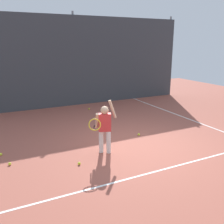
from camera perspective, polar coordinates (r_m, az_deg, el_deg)
ground_plane at (r=6.89m, az=5.97°, el=-7.54°), size 20.00×20.00×0.00m
court_line_baseline at (r=5.88m, az=13.29°, el=-12.07°), size 9.00×0.05×0.00m
court_line_sideline at (r=9.38m, az=18.05°, el=-1.93°), size 0.05×9.00×0.00m
back_fence_windscreen at (r=11.09m, az=-8.39°, el=11.19°), size 10.42×0.08×3.78m
fence_post_1 at (r=11.14m, az=-8.51°, el=11.59°), size 0.09×0.09×3.93m
fence_post_2 at (r=13.58m, az=12.69°, el=12.05°), size 0.09×0.09×3.93m
tennis_player at (r=6.16m, az=-1.74°, el=-3.04°), size 0.84×0.57×1.35m
tennis_ball_0 at (r=6.25m, az=-22.13°, el=-10.81°), size 0.07×0.07×0.07m
tennis_ball_1 at (r=5.87m, az=-7.43°, el=-11.47°), size 0.07×0.07×0.07m
tennis_ball_2 at (r=7.58m, az=6.09°, el=-5.07°), size 0.07×0.07×0.07m
tennis_ball_3 at (r=6.83m, az=-23.85°, el=-8.75°), size 0.07×0.07×0.07m
tennis_ball_4 at (r=10.46m, az=-5.22°, el=0.72°), size 0.07×0.07×0.07m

